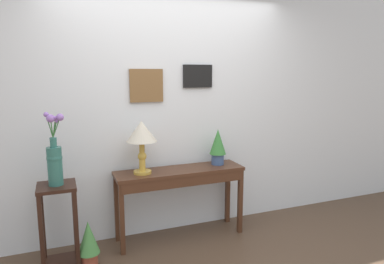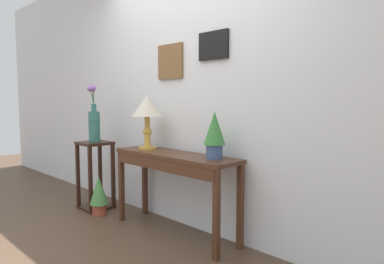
% 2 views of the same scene
% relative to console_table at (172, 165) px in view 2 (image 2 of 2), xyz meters
% --- Properties ---
extents(back_wall_with_art, '(9.00, 0.13, 2.80)m').
position_rel_console_table_xyz_m(back_wall_with_art, '(-0.02, 0.29, 0.77)').
color(back_wall_with_art, silver).
rests_on(back_wall_with_art, ground).
extents(console_table, '(1.33, 0.36, 0.74)m').
position_rel_console_table_xyz_m(console_table, '(0.00, 0.00, 0.00)').
color(console_table, '#472819').
rests_on(console_table, ground).
extents(table_lamp, '(0.30, 0.30, 0.52)m').
position_rel_console_table_xyz_m(table_lamp, '(-0.39, 0.02, 0.49)').
color(table_lamp, gold).
rests_on(table_lamp, console_table).
extents(potted_plant_on_console, '(0.18, 0.18, 0.38)m').
position_rel_console_table_xyz_m(potted_plant_on_console, '(0.45, 0.06, 0.32)').
color(potted_plant_on_console, '#3D5684').
rests_on(potted_plant_on_console, console_table).
extents(pedestal_stand_left, '(0.32, 0.32, 0.75)m').
position_rel_console_table_xyz_m(pedestal_stand_left, '(-1.18, -0.10, -0.25)').
color(pedestal_stand_left, black).
rests_on(pedestal_stand_left, ground).
extents(flower_vase_tall, '(0.16, 0.13, 0.64)m').
position_rel_console_table_xyz_m(flower_vase_tall, '(-1.18, -0.10, 0.36)').
color(flower_vase_tall, '#2D665B').
rests_on(flower_vase_tall, pedestal_stand_left).
extents(potted_plant_floor, '(0.19, 0.19, 0.42)m').
position_rel_console_table_xyz_m(potted_plant_floor, '(-0.95, -0.20, -0.40)').
color(potted_plant_floor, '#9E4733').
rests_on(potted_plant_floor, ground).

